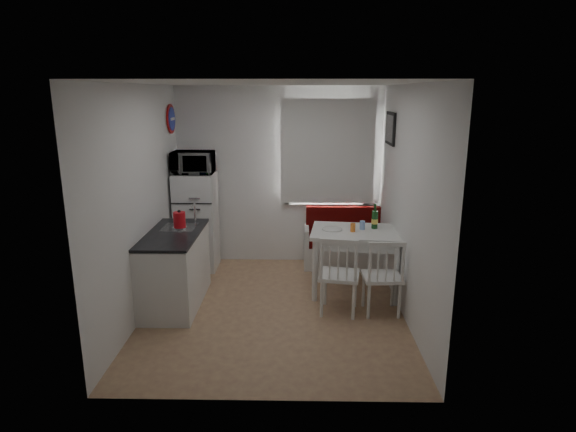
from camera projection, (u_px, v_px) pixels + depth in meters
name	position (u px, v px, depth m)	size (l,w,h in m)	color
floor	(274.00, 309.00, 5.73)	(3.00, 3.50, 0.02)	#996C51
ceiling	(272.00, 83.00, 5.08)	(3.00, 3.50, 0.02)	white
wall_back	(279.00, 176.00, 7.10)	(3.00, 0.02, 2.60)	white
wall_front	(262.00, 254.00, 3.71)	(3.00, 0.02, 2.60)	white
wall_left	(141.00, 202.00, 5.43)	(0.02, 3.50, 2.60)	white
wall_right	(407.00, 204.00, 5.38)	(0.02, 3.50, 2.60)	white
window	(327.00, 155.00, 6.97)	(1.22, 0.06, 1.47)	white
curtain	(327.00, 152.00, 6.89)	(1.35, 0.02, 1.50)	white
kitchen_counter	(175.00, 268.00, 5.79)	(0.62, 1.32, 1.16)	white
wall_sign	(172.00, 119.00, 6.62)	(0.40, 0.40, 0.03)	#1C2FA9
picture_frame	(390.00, 128.00, 6.25)	(0.04, 0.52, 0.42)	black
bench	(345.00, 247.00, 7.10)	(1.21, 0.47, 0.87)	white
dining_table	(356.00, 238.00, 6.03)	(1.19, 0.90, 0.83)	white
chair_left	(340.00, 268.00, 5.43)	(0.51, 0.50, 0.51)	white
chair_right	(384.00, 269.00, 5.43)	(0.45, 0.43, 0.49)	white
fridge	(197.00, 221.00, 6.93)	(0.56, 0.56, 1.40)	white
microwave	(193.00, 163.00, 6.67)	(0.56, 0.38, 0.31)	white
kettle	(179.00, 220.00, 5.79)	(0.17, 0.17, 0.23)	red
wine_bottle	(375.00, 216.00, 6.06)	(0.08, 0.08, 0.32)	#16461A
drinking_glass_orange	(353.00, 228.00, 5.95)	(0.06, 0.06, 0.10)	orange
drinking_glass_blue	(362.00, 225.00, 6.04)	(0.07, 0.07, 0.11)	#84A5E0
plate	(332.00, 229.00, 6.03)	(0.25, 0.25, 0.02)	white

